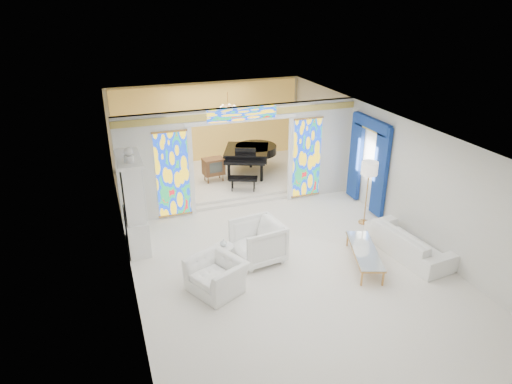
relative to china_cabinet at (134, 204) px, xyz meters
name	(u,v)px	position (x,y,z in m)	size (l,w,h in m)	color
floor	(266,236)	(3.22, -0.60, -1.17)	(12.00, 12.00, 0.00)	white
ceiling	(267,125)	(3.22, -0.60, 1.83)	(7.00, 12.00, 0.02)	white
wall_back	(208,123)	(3.22, 5.40, 0.33)	(7.00, 0.02, 3.00)	silver
wall_front	(421,342)	(3.22, -6.60, 0.33)	(7.00, 0.02, 3.00)	silver
wall_left	(122,203)	(-0.28, -0.60, 0.33)	(0.02, 12.00, 3.00)	silver
wall_right	(385,167)	(6.72, -0.60, 0.33)	(0.02, 12.00, 3.00)	silver
partition_wall	(242,153)	(3.22, 1.40, 0.48)	(7.00, 0.22, 3.00)	silver
stained_glass_left	(173,175)	(1.19, 1.29, 0.13)	(0.90, 0.04, 2.40)	gold
stained_glass_right	(307,158)	(5.25, 1.29, 0.13)	(0.90, 0.04, 2.40)	gold
stained_glass_transom	(242,114)	(3.22, 1.29, 1.65)	(2.00, 0.04, 0.34)	gold
alcove_platform	(223,178)	(3.22, 3.50, -1.08)	(6.80, 3.80, 0.18)	white
gold_curtain_back	(208,124)	(3.22, 5.28, 0.33)	(6.70, 0.10, 2.90)	#F2C054
chandelier	(228,106)	(3.42, 3.40, 1.38)	(0.48, 0.48, 0.30)	#B88140
blue_drapes	(368,157)	(6.62, 0.10, 0.41)	(0.14, 1.85, 2.65)	navy
china_cabinet	(134,204)	(0.00, 0.00, 0.00)	(0.56, 1.46, 2.72)	white
armchair_left	(216,275)	(1.38, -2.46, -0.81)	(1.12, 0.98, 0.73)	white
armchair_right	(258,242)	(2.62, -1.62, -0.67)	(1.06, 1.09, 0.99)	silver
sofa	(409,242)	(6.17, -2.61, -0.83)	(2.30, 0.90, 0.67)	white
side_table	(224,253)	(1.77, -1.67, -0.79)	(0.59, 0.59, 0.57)	white
vase	(223,243)	(1.77, -1.67, -0.51)	(0.17, 0.17, 0.17)	silver
coffee_table	(365,251)	(4.90, -2.66, -0.80)	(1.14, 1.90, 0.41)	silver
floor_lamp	(369,171)	(6.06, -0.82, 0.36)	(0.52, 0.52, 1.80)	#B88140
grand_piano	(251,152)	(4.20, 3.46, -0.26)	(2.38, 2.81, 1.08)	black
tv_console	(213,166)	(2.81, 3.14, -0.49)	(0.71, 0.52, 0.77)	brown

